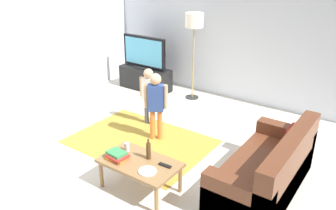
{
  "coord_description": "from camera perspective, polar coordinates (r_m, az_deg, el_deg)",
  "views": [
    {
      "loc": [
        2.86,
        -3.44,
        2.79
      ],
      "look_at": [
        0.0,
        0.6,
        0.65
      ],
      "focal_mm": 36.88,
      "sensor_mm": 36.0,
      "label": 1
    }
  ],
  "objects": [
    {
      "name": "ground",
      "position": [
        5.28,
        -3.81,
        -8.62
      ],
      "size": [
        7.8,
        7.8,
        0.0
      ],
      "primitive_type": "plane",
      "color": "beige"
    },
    {
      "name": "wall_back",
      "position": [
        7.19,
        11.35,
        11.39
      ],
      "size": [
        6.0,
        0.12,
        2.7
      ],
      "primitive_type": "cube",
      "color": "silver",
      "rests_on": "ground"
    },
    {
      "name": "wall_left",
      "position": [
        6.95,
        -24.06,
        9.42
      ],
      "size": [
        0.12,
        6.0,
        2.7
      ],
      "primitive_type": "cube",
      "color": "silver",
      "rests_on": "ground"
    },
    {
      "name": "area_rug",
      "position": [
        5.69,
        -4.59,
        -6.01
      ],
      "size": [
        2.2,
        1.6,
        0.01
      ],
      "primitive_type": "cube",
      "color": "#B28C33",
      "rests_on": "ground"
    },
    {
      "name": "tv_stand",
      "position": [
        7.84,
        -3.75,
        4.38
      ],
      "size": [
        1.2,
        0.44,
        0.5
      ],
      "color": "black",
      "rests_on": "ground"
    },
    {
      "name": "tv",
      "position": [
        7.65,
        -3.97,
        8.62
      ],
      "size": [
        1.1,
        0.28,
        0.71
      ],
      "color": "black",
      "rests_on": "tv_stand"
    },
    {
      "name": "couch",
      "position": [
        4.6,
        16.43,
        -10.68
      ],
      "size": [
        0.8,
        1.8,
        0.86
      ],
      "color": "brown",
      "rests_on": "ground"
    },
    {
      "name": "floor_lamp",
      "position": [
        6.98,
        4.35,
        13.05
      ],
      "size": [
        0.36,
        0.36,
        1.78
      ],
      "color": "#262626",
      "rests_on": "ground"
    },
    {
      "name": "child_near_tv",
      "position": [
        6.02,
        -3.2,
        2.26
      ],
      "size": [
        0.34,
        0.17,
        1.04
      ],
      "color": "#4C4C59",
      "rests_on": "ground"
    },
    {
      "name": "child_center",
      "position": [
        5.48,
        -2.02,
        0.72
      ],
      "size": [
        0.34,
        0.24,
        1.13
      ],
      "color": "orange",
      "rests_on": "ground"
    },
    {
      "name": "coffee_table",
      "position": [
        4.43,
        -4.68,
        -9.81
      ],
      "size": [
        1.0,
        0.6,
        0.42
      ],
      "color": "olive",
      "rests_on": "ground"
    },
    {
      "name": "book_stack",
      "position": [
        4.47,
        -8.42,
        -8.24
      ],
      "size": [
        0.28,
        0.23,
        0.09
      ],
      "color": "orange",
      "rests_on": "coffee_table"
    },
    {
      "name": "bottle",
      "position": [
        4.4,
        -3.24,
        -7.53
      ],
      "size": [
        0.06,
        0.06,
        0.28
      ],
      "color": "#4C3319",
      "rests_on": "coffee_table"
    },
    {
      "name": "tv_remote",
      "position": [
        4.3,
        -0.51,
        -9.94
      ],
      "size": [
        0.17,
        0.06,
        0.02
      ],
      "primitive_type": "cube",
      "rotation": [
        0.0,
        0.0,
        0.05
      ],
      "color": "black",
      "rests_on": "coffee_table"
    },
    {
      "name": "soda_can",
      "position": [
        4.61,
        -6.82,
        -6.9
      ],
      "size": [
        0.07,
        0.07,
        0.12
      ],
      "primitive_type": "cylinder",
      "color": "silver",
      "rests_on": "coffee_table"
    },
    {
      "name": "plate",
      "position": [
        4.21,
        -3.42,
        -10.86
      ],
      "size": [
        0.22,
        0.22,
        0.02
      ],
      "color": "white",
      "rests_on": "coffee_table"
    }
  ]
}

